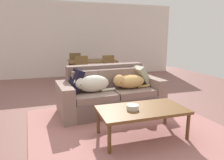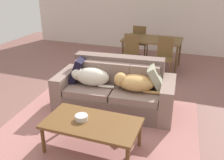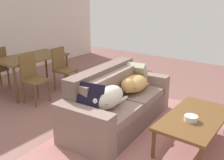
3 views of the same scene
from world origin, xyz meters
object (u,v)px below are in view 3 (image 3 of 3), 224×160
at_px(dog_on_right_cushion, 133,84).
at_px(dining_table, 31,59).
at_px(couch, 116,103).
at_px(dining_chair_near_right, 63,67).
at_px(coffee_table, 195,119).
at_px(dining_chair_near_left, 32,76).
at_px(throw_pillow_by_left_arm, 86,99).
at_px(throw_pillow_by_right_arm, 135,73).
at_px(bowl_on_coffee_table, 191,118).
at_px(dog_on_left_cushion, 107,98).

bearing_deg(dog_on_right_cushion, dining_table, 89.71).
height_order(couch, dining_chair_near_right, dining_chair_near_right).
bearing_deg(couch, coffee_table, -90.06).
distance_m(dog_on_right_cushion, dining_chair_near_left, 2.00).
bearing_deg(dining_chair_near_right, dining_table, 122.30).
bearing_deg(dining_chair_near_left, throw_pillow_by_left_arm, -108.01).
xyz_separation_m(throw_pillow_by_right_arm, dining_chair_near_right, (-0.15, 1.75, -0.14)).
bearing_deg(dining_chair_near_right, couch, -112.05).
bearing_deg(couch, dining_table, 81.39).
relative_size(couch, throw_pillow_by_left_arm, 4.65).
distance_m(couch, throw_pillow_by_left_arm, 0.78).
height_order(couch, dining_chair_near_left, dining_chair_near_left).
xyz_separation_m(couch, dining_table, (0.16, 2.38, 0.34)).
bearing_deg(throw_pillow_by_left_arm, bowl_on_coffee_table, -61.46).
distance_m(throw_pillow_by_right_arm, coffee_table, 1.50).
xyz_separation_m(coffee_table, dining_chair_near_right, (0.46, 3.09, 0.12)).
distance_m(coffee_table, dining_table, 3.62).
relative_size(throw_pillow_by_right_arm, dining_chair_near_left, 0.48).
bearing_deg(throw_pillow_by_left_arm, throw_pillow_by_right_arm, 4.84).
distance_m(dog_on_right_cushion, throw_pillow_by_right_arm, 0.41).
relative_size(dog_on_right_cushion, coffee_table, 0.61).
distance_m(couch, coffee_table, 1.24).
height_order(dog_on_right_cushion, dining_table, dining_table).
bearing_deg(dining_chair_near_left, throw_pillow_by_right_arm, -64.47).
relative_size(dog_on_left_cushion, bowl_on_coffee_table, 4.52).
bearing_deg(dog_on_left_cushion, bowl_on_coffee_table, -76.06).
bearing_deg(dog_on_right_cushion, throw_pillow_by_right_arm, 25.04).
bearing_deg(coffee_table, dining_table, 89.15).
bearing_deg(dining_chair_near_right, dog_on_right_cushion, -101.33).
bearing_deg(coffee_table, couch, 94.78).
distance_m(throw_pillow_by_right_arm, dining_chair_near_right, 1.76).
distance_m(dog_on_left_cushion, dog_on_right_cushion, 0.77).
bearing_deg(couch, dog_on_right_cushion, -19.39).
bearing_deg(coffee_table, dog_on_left_cushion, 115.57).
bearing_deg(bowl_on_coffee_table, dining_table, 86.74).
bearing_deg(throw_pillow_by_right_arm, dog_on_left_cushion, -167.24).
bearing_deg(throw_pillow_by_right_arm, dining_chair_near_right, 94.80).
height_order(dog_on_left_cushion, dining_chair_near_right, dining_chair_near_right).
height_order(couch, throw_pillow_by_left_arm, couch).
bearing_deg(coffee_table, dining_chair_near_right, 81.62).
bearing_deg(throw_pillow_by_right_arm, dining_chair_near_left, 119.27).
bearing_deg(dining_chair_near_right, dining_chair_near_left, 177.71).
relative_size(throw_pillow_by_left_arm, throw_pillow_by_right_arm, 1.02).
height_order(dog_on_right_cushion, throw_pillow_by_left_arm, throw_pillow_by_left_arm).
height_order(dog_on_left_cushion, dog_on_right_cushion, dog_on_left_cushion).
bearing_deg(bowl_on_coffee_table, throw_pillow_by_left_arm, 118.54).
relative_size(dog_on_left_cushion, dog_on_right_cushion, 1.01).
xyz_separation_m(dog_on_right_cushion, dining_chair_near_left, (-0.60, 1.91, -0.08)).
relative_size(couch, dining_table, 1.48).
bearing_deg(dining_table, couch, -93.77).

